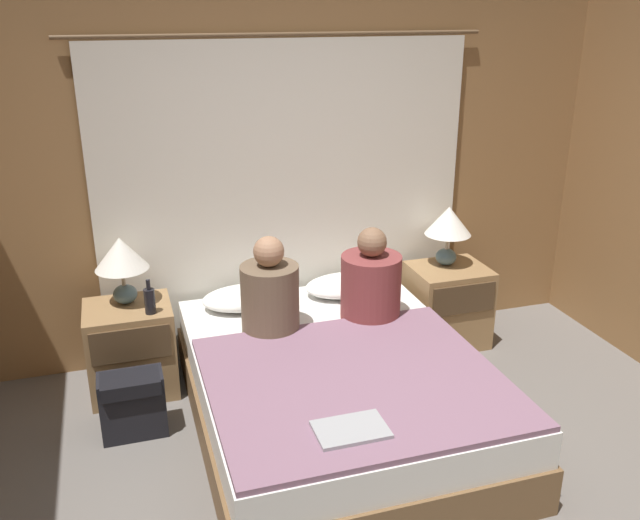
% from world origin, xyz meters
% --- Properties ---
extents(wall_back, '(4.45, 0.06, 2.50)m').
position_xyz_m(wall_back, '(0.00, 2.11, 1.25)').
color(wall_back, olive).
rests_on(wall_back, ground_plane).
extents(curtain_panel, '(2.63, 0.03, 2.09)m').
position_xyz_m(curtain_panel, '(0.00, 2.05, 1.04)').
color(curtain_panel, silver).
rests_on(curtain_panel, ground_plane).
extents(bed, '(1.53, 1.99, 0.45)m').
position_xyz_m(bed, '(0.00, 1.00, 0.22)').
color(bed, brown).
rests_on(bed, ground_plane).
extents(nightstand_left, '(0.51, 0.45, 0.56)m').
position_xyz_m(nightstand_left, '(-1.07, 1.74, 0.28)').
color(nightstand_left, '#937047').
rests_on(nightstand_left, ground_plane).
extents(nightstand_right, '(0.51, 0.45, 0.56)m').
position_xyz_m(nightstand_right, '(1.07, 1.74, 0.28)').
color(nightstand_right, '#937047').
rests_on(nightstand_right, ground_plane).
extents(lamp_left, '(0.31, 0.31, 0.41)m').
position_xyz_m(lamp_left, '(-1.07, 1.81, 0.85)').
color(lamp_left, slate).
rests_on(lamp_left, nightstand_left).
extents(lamp_right, '(0.31, 0.31, 0.41)m').
position_xyz_m(lamp_right, '(1.07, 1.81, 0.85)').
color(lamp_right, slate).
rests_on(lamp_right, nightstand_right).
extents(pillow_left, '(0.56, 0.36, 0.12)m').
position_xyz_m(pillow_left, '(-0.34, 1.78, 0.51)').
color(pillow_left, white).
rests_on(pillow_left, bed).
extents(pillow_right, '(0.56, 0.36, 0.12)m').
position_xyz_m(pillow_right, '(0.34, 1.78, 0.51)').
color(pillow_right, white).
rests_on(pillow_right, bed).
extents(blanket_on_bed, '(1.47, 1.33, 0.03)m').
position_xyz_m(blanket_on_bed, '(0.00, 0.70, 0.46)').
color(blanket_on_bed, slate).
rests_on(blanket_on_bed, bed).
extents(person_left_in_bed, '(0.34, 0.34, 0.58)m').
position_xyz_m(person_left_in_bed, '(-0.27, 1.40, 0.68)').
color(person_left_in_bed, brown).
rests_on(person_left_in_bed, bed).
extents(person_right_in_bed, '(0.36, 0.36, 0.57)m').
position_xyz_m(person_right_in_bed, '(0.35, 1.40, 0.68)').
color(person_right_in_bed, brown).
rests_on(person_right_in_bed, bed).
extents(beer_bottle_on_left_stand, '(0.06, 0.06, 0.21)m').
position_xyz_m(beer_bottle_on_left_stand, '(-0.93, 1.61, 0.64)').
color(beer_bottle_on_left_stand, black).
rests_on(beer_bottle_on_left_stand, nightstand_left).
extents(laptop_on_bed, '(0.32, 0.22, 0.02)m').
position_xyz_m(laptop_on_bed, '(-0.18, 0.28, 0.49)').
color(laptop_on_bed, '#9EA0A5').
rests_on(laptop_on_bed, blanket_on_bed).
extents(backpack_on_floor, '(0.35, 0.21, 0.37)m').
position_xyz_m(backpack_on_floor, '(-1.09, 1.26, 0.21)').
color(backpack_on_floor, black).
rests_on(backpack_on_floor, ground_plane).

